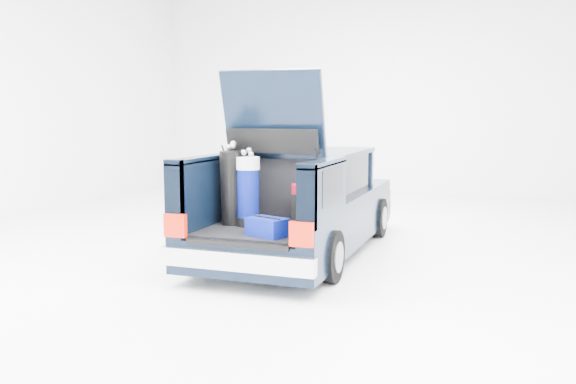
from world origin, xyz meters
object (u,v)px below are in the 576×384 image
at_px(black_golf_bag, 232,187).
at_px(blue_golf_bag, 248,191).
at_px(car, 302,204).
at_px(blue_duffel, 267,227).
at_px(red_suitcase, 305,205).

height_order(black_golf_bag, blue_golf_bag, black_golf_bag).
xyz_separation_m(car, blue_duffel, (0.22, -1.92, 0.03)).
distance_m(black_golf_bag, blue_golf_bag, 0.23).
bearing_deg(blue_duffel, blue_golf_bag, 151.92).
bearing_deg(car, blue_duffel, -83.35).
relative_size(car, blue_golf_bag, 4.90).
bearing_deg(car, black_golf_bag, -107.60).
height_order(car, blue_golf_bag, car).
xyz_separation_m(red_suitcase, blue_golf_bag, (-0.65, -0.23, 0.18)).
distance_m(car, blue_duffel, 1.94).
distance_m(black_golf_bag, blue_duffel, 0.92).
relative_size(car, red_suitcase, 8.65).
distance_m(red_suitcase, blue_golf_bag, 0.71).
height_order(black_golf_bag, blue_duffel, black_golf_bag).
height_order(car, red_suitcase, car).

